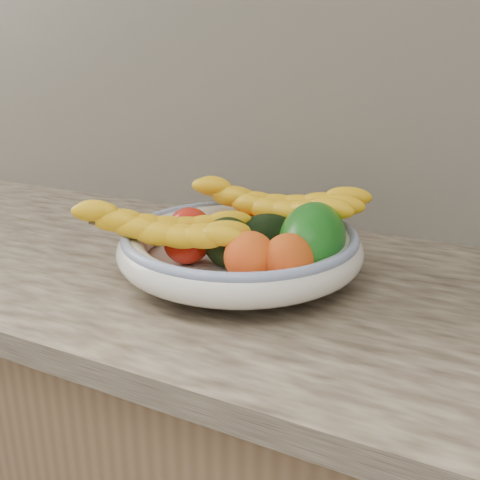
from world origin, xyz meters
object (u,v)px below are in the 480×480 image
green_mango (312,238)px  banana_bunch_back (273,209)px  banana_bunch_front (161,233)px  fruit_bowl (240,247)px

green_mango → banana_bunch_back: bearing=127.3°
green_mango → banana_bunch_front: (-0.21, -0.10, 0.01)m
fruit_bowl → banana_bunch_front: banana_bunch_front is taller
green_mango → banana_bunch_front: green_mango is taller
fruit_bowl → banana_bunch_back: size_ratio=1.16×
banana_bunch_back → banana_bunch_front: banana_bunch_back is taller
green_mango → banana_bunch_back: 0.13m
green_mango → banana_bunch_front: bearing=-168.5°
fruit_bowl → banana_bunch_front: bearing=-139.5°
fruit_bowl → banana_bunch_back: bearing=81.8°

